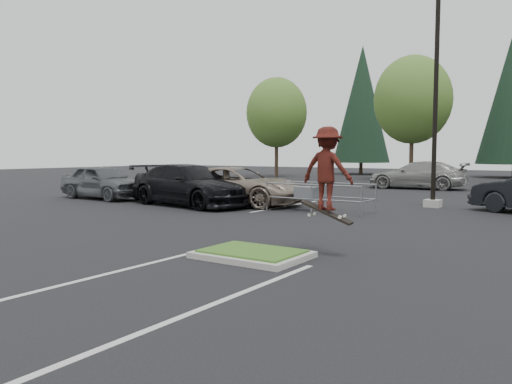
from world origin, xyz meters
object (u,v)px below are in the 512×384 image
Objects in this scene: conif_a at (362,104)px; car_far_silver at (418,175)px; skateboarder at (327,169)px; car_l_grey at (103,182)px; decid_b at (413,103)px; car_l_black at (189,185)px; decid_a at (277,115)px; car_l_tan at (236,186)px; light_pole at (436,92)px; cart_corral at (309,193)px.

car_far_silver is at bearing -58.59° from conif_a.
skateboarder is 0.42× the size of car_l_grey.
decid_b reaches higher than car_l_black.
decid_a is at bearing -54.81° from skateboarder.
car_far_silver reaches higher than car_l_tan.
car_l_black reaches higher than car_l_grey.
light_pole is 8.78m from car_l_tan.
skateboarder is at bearing -76.28° from decid_b.
decid_b is 23.37m from cart_corral.
car_far_silver is at bearing -76.97° from skateboarder.
car_l_tan is 1.00× the size of car_far_silver.
conif_a is 42.19m from skateboarder.
car_l_tan is at bearing 175.58° from cart_corral.
decid_a is 1.52× the size of car_l_black.
light_pole is 11.36m from skateboarder.
car_l_tan is 1.96m from car_l_black.
cart_corral is at bearing -70.92° from conif_a.
car_l_grey is 0.83× the size of car_far_silver.
decid_b is at bearing -166.05° from car_far_silver.
skateboarder is (19.21, -29.03, -3.76)m from decid_a.
car_l_grey is (-7.35, -23.53, -5.23)m from decid_b.
car_l_black reaches higher than car_l_tan.
car_far_silver is at bearing -28.17° from decid_a.
cart_corral is (3.08, -22.53, -5.36)m from decid_b.
car_far_silver is at bearing -9.32° from car_l_black.
decid_a is 0.92× the size of decid_b.
car_l_tan is at bearing -40.73° from car_l_black.
car_l_black reaches higher than cart_corral.
car_l_black is 1.02× the size of car_far_silver.
decid_b reaches higher than decid_a.
car_far_silver is (15.00, -8.03, -4.75)m from decid_a.
light_pole is 11.23m from car_far_silver.
decid_a is 12.02m from decid_b.
skateboarder is at bearing -86.36° from light_pole.
light_pole is 2.13× the size of car_l_grey.
cart_corral is 0.80× the size of car_l_grey.
conif_a reaches higher than cart_corral.
car_far_silver is at bearing 90.19° from cart_corral.
skateboarder is (15.20, -39.00, -5.28)m from conif_a.
decid_b is (-6.51, 18.53, 1.48)m from light_pole.
light_pole is 31.63m from conif_a.
decid_a is 17.67m from car_far_silver.
decid_b is 2.02× the size of car_l_grey.
decid_a is 2.33× the size of cart_corral.
conif_a is (-7.99, 9.47, 1.05)m from decid_b.
skateboarder is (4.13, -7.00, 1.14)m from cart_corral.
light_pole reaches higher than car_far_silver.
conif_a is at bearing 5.18° from car_l_tan.
cart_corral is at bearing -82.23° from decid_b.
car_far_silver is (-0.08, 14.00, 0.15)m from cart_corral.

